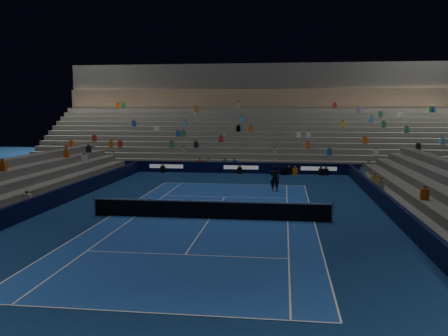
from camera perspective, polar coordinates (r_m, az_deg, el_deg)
ground at (r=25.37m, az=-1.71°, el=-6.13°), size 90.00×90.00×0.00m
court_surface at (r=25.37m, az=-1.71°, el=-6.12°), size 10.97×23.77×0.01m
sponsor_barrier_far at (r=43.40m, az=2.07°, el=0.03°), size 44.00×0.25×1.00m
sponsor_barrier_east at (r=25.64m, az=20.33°, el=-5.29°), size 0.25×37.00×1.00m
sponsor_barrier_west at (r=28.40m, az=-21.49°, el=-4.17°), size 0.25×37.00×1.00m
grandstand_main at (r=52.50m, az=3.01°, el=4.39°), size 44.00×15.20×11.20m
tennis_net at (r=25.26m, az=-1.72°, el=-5.02°), size 12.90×0.10×1.10m
tennis_player at (r=33.80m, az=6.13°, el=-1.23°), size 0.75×0.55×1.90m
broadcast_camera at (r=42.72m, az=7.19°, el=-0.35°), size 0.57×0.99×0.65m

